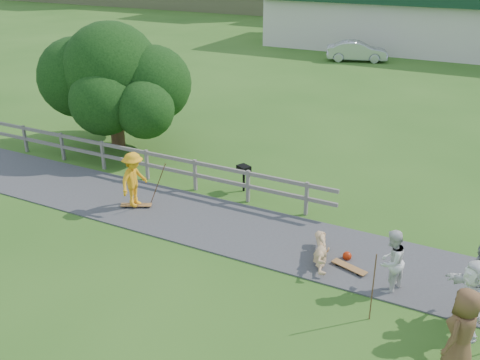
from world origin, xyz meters
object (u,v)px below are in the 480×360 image
at_px(spectator_d, 471,299).
at_px(skater_rider, 134,182).
at_px(spectator_a, 391,261).
at_px(bbq, 244,178).
at_px(spectator_c, 462,333).
at_px(car_silver, 357,51).
at_px(skater_fallen, 322,250).
at_px(spectator_b, 479,282).
at_px(tree, 114,95).

bearing_deg(spectator_d, skater_rider, -127.23).
bearing_deg(spectator_a, bbq, -101.82).
relative_size(spectator_d, bbq, 1.98).
xyz_separation_m(skater_rider, bbq, (2.46, 2.71, -0.43)).
bearing_deg(spectator_c, car_silver, -142.03).
distance_m(skater_fallen, car_silver, 27.21).
height_order(spectator_b, tree, tree).
relative_size(spectator_b, tree, 0.31).
bearing_deg(tree, skater_fallen, -23.39).
bearing_deg(spectator_c, bbq, -108.32).
distance_m(spectator_d, car_silver, 29.62).
relative_size(skater_rider, spectator_c, 0.94).
distance_m(skater_rider, skater_fallen, 6.30).
distance_m(spectator_a, car_silver, 28.21).
xyz_separation_m(spectator_b, bbq, (-7.61, 3.66, -0.50)).
distance_m(skater_fallen, bbq, 4.83).
distance_m(spectator_b, spectator_c, 1.91).
distance_m(spectator_b, bbq, 8.46).
bearing_deg(spectator_b, skater_rider, -101.82).
bearing_deg(skater_rider, spectator_b, -96.47).
height_order(spectator_c, spectator_d, spectator_c).
bearing_deg(skater_rider, spectator_d, -100.25).
relative_size(car_silver, bbq, 4.62).
xyz_separation_m(skater_fallen, spectator_a, (1.88, -0.50, 0.49)).
bearing_deg(tree, spectator_a, -22.17).
relative_size(car_silver, tree, 0.69).
xyz_separation_m(spectator_b, spectator_d, (-0.09, -0.66, -0.05)).
xyz_separation_m(skater_fallen, tree, (-10.43, 4.51, 1.84)).
bearing_deg(car_silver, spectator_c, -178.83).
height_order(spectator_b, spectator_d, spectator_b).
xyz_separation_m(spectator_d, car_silver, (-10.38, 27.74, -0.21)).
xyz_separation_m(spectator_a, spectator_b, (1.93, -0.19, 0.15)).
bearing_deg(spectator_b, spectator_c, -10.38).
bearing_deg(car_silver, spectator_b, -177.33).
distance_m(spectator_a, tree, 13.36).
bearing_deg(tree, spectator_b, -20.09).
bearing_deg(bbq, car_silver, 121.30).
bearing_deg(skater_fallen, spectator_b, -29.05).
height_order(spectator_d, tree, tree).
bearing_deg(car_silver, skater_fallen, 175.72).
bearing_deg(spectator_c, tree, -98.42).
xyz_separation_m(car_silver, bbq, (2.85, -23.41, -0.24)).
bearing_deg(skater_rider, tree, 43.33).
height_order(skater_fallen, tree, tree).
xyz_separation_m(spectator_b, car_silver, (-10.47, 27.07, -0.26)).
distance_m(spectator_b, tree, 15.21).
xyz_separation_m(skater_rider, tree, (-4.17, 4.25, 1.28)).
height_order(skater_fallen, spectator_d, spectator_d).
distance_m(skater_rider, tree, 6.09).
bearing_deg(skater_fallen, tree, 137.90).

